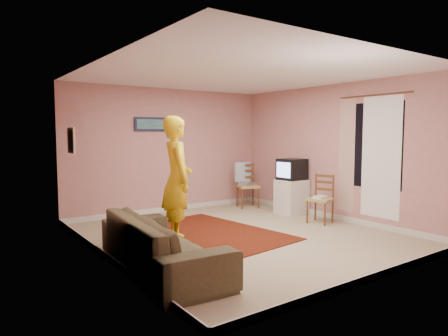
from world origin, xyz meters
TOP-DOWN VIEW (x-y plane):
  - ground at (0.00, 0.00)m, footprint 5.00×5.00m
  - wall_back at (0.00, 2.50)m, footprint 4.50×0.02m
  - wall_front at (0.00, -2.50)m, footprint 4.50×0.02m
  - wall_left at (-2.25, 0.00)m, footprint 0.02×5.00m
  - wall_right at (2.25, 0.00)m, footprint 0.02×5.00m
  - ceiling at (0.00, 0.00)m, footprint 4.50×5.00m
  - baseboard_back at (0.00, 2.49)m, footprint 4.50×0.02m
  - baseboard_front at (0.00, -2.49)m, footprint 4.50×0.02m
  - baseboard_left at (-2.24, 0.00)m, footprint 0.02×5.00m
  - baseboard_right at (2.24, 0.00)m, footprint 0.02×5.00m
  - window at (2.24, -0.90)m, footprint 0.01×1.10m
  - curtain_sheer at (2.23, -1.05)m, footprint 0.01×0.75m
  - curtain_floral at (2.21, -0.35)m, footprint 0.01×0.35m
  - curtain_rod at (2.20, -0.90)m, footprint 0.02×1.40m
  - picture_back at (-0.30, 2.47)m, footprint 0.95×0.04m
  - picture_left at (-2.22, 1.60)m, footprint 0.04×0.38m
  - area_rug at (-0.52, 0.36)m, footprint 2.42×2.88m
  - tv_cabinet at (1.95, 0.80)m, footprint 0.56×0.51m
  - crt_tv at (1.94, 0.80)m, footprint 0.53×0.48m
  - chair_a at (1.64, 1.87)m, footprint 0.56×0.55m
  - dvd_player at (1.64, 1.87)m, footprint 0.44×0.36m
  - blue_throw at (1.64, 2.06)m, footprint 0.42×0.05m
  - chair_b at (1.75, -0.14)m, footprint 0.48×0.50m
  - game_console at (1.75, -0.14)m, footprint 0.27×0.22m
  - sofa at (-1.80, -0.76)m, footprint 1.07×2.34m
  - person at (-1.01, 0.30)m, footprint 0.63×0.80m

SIDE VIEW (x-z plane):
  - ground at x=0.00m, z-range 0.00..0.00m
  - area_rug at x=-0.52m, z-range 0.00..0.01m
  - baseboard_back at x=0.00m, z-range 0.00..0.10m
  - baseboard_front at x=0.00m, z-range 0.00..0.10m
  - baseboard_left at x=-2.24m, z-range 0.00..0.10m
  - baseboard_right at x=2.24m, z-range 0.00..0.10m
  - sofa at x=-1.80m, z-range 0.00..0.66m
  - tv_cabinet at x=1.95m, z-range 0.00..0.71m
  - game_console at x=1.75m, z-range 0.46..0.51m
  - dvd_player at x=1.64m, z-range 0.50..0.57m
  - chair_b at x=1.75m, z-range 0.31..0.80m
  - chair_a at x=1.64m, z-range 0.33..0.86m
  - blue_throw at x=1.64m, z-range 0.57..1.01m
  - crt_tv at x=1.94m, z-range 0.71..1.14m
  - person at x=-1.01m, z-range 0.00..1.93m
  - curtain_sheer at x=2.23m, z-range 0.20..2.30m
  - curtain_floral at x=2.21m, z-range 0.20..2.30m
  - wall_back at x=0.00m, z-range 0.00..2.60m
  - wall_front at x=0.00m, z-range 0.00..2.60m
  - wall_left at x=-2.25m, z-range 0.00..2.60m
  - wall_right at x=2.25m, z-range 0.00..2.60m
  - window at x=2.24m, z-range 0.70..2.20m
  - picture_left at x=-2.22m, z-range 1.34..1.76m
  - picture_back at x=-0.30m, z-range 1.71..1.99m
  - curtain_rod at x=2.20m, z-range 2.31..2.33m
  - ceiling at x=0.00m, z-range 2.59..2.61m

